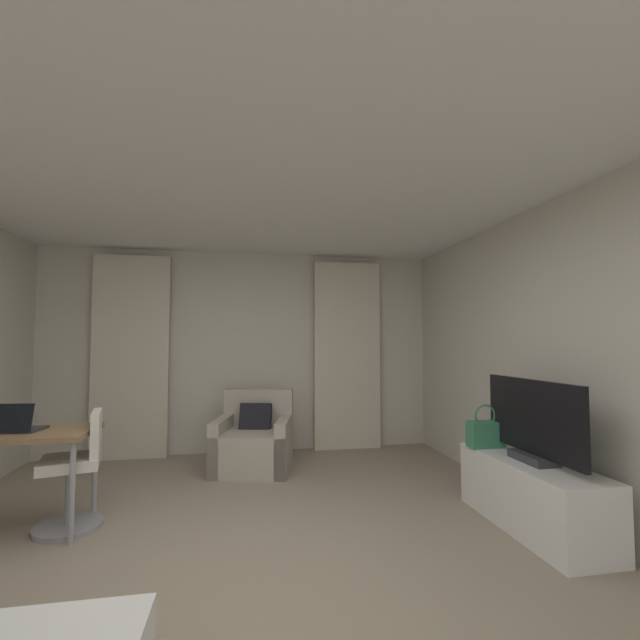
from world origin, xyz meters
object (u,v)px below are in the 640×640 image
at_px(laptop, 16,426).
at_px(desk, 3,442).
at_px(handbag_primary, 486,433).
at_px(desk_chair, 76,476).
at_px(tv_flatscreen, 533,423).
at_px(tv_console, 532,495).
at_px(armchair, 254,443).

bearing_deg(laptop, desk, 174.05).
height_order(desk, handbag_primary, handbag_primary).
distance_m(desk_chair, handbag_primary, 3.35).
bearing_deg(desk_chair, tv_flatscreen, -11.01).
height_order(desk_chair, laptop, laptop).
height_order(desk_chair, tv_console, desk_chair).
relative_size(desk, tv_console, 0.98).
distance_m(desk_chair, tv_console, 3.50).
distance_m(laptop, tv_flatscreen, 3.89).
height_order(armchair, tv_flatscreen, tv_flatscreen).
relative_size(armchair, tv_flatscreen, 0.92).
height_order(tv_flatscreen, handbag_primary, tv_flatscreen).
distance_m(desk, tv_console, 4.00).
relative_size(desk, handbag_primary, 3.35).
bearing_deg(tv_console, desk_chair, 169.49).
bearing_deg(handbag_primary, laptop, 177.61).
bearing_deg(armchair, laptop, -143.57).
xyz_separation_m(armchair, tv_console, (2.06, -1.91, -0.03)).
height_order(laptop, handbag_primary, laptop).
relative_size(desk_chair, tv_console, 0.70).
xyz_separation_m(armchair, tv_flatscreen, (2.06, -1.94, 0.52)).
bearing_deg(desk_chair, desk, -175.67).
height_order(laptop, tv_console, laptop).
bearing_deg(laptop, handbag_primary, -2.39).
distance_m(armchair, handbag_primary, 2.47).
xyz_separation_m(desk_chair, laptop, (-0.40, -0.05, 0.41)).
bearing_deg(desk, desk_chair, 4.33).
xyz_separation_m(armchair, handbag_primary, (1.95, -1.48, 0.34)).
xyz_separation_m(armchair, desk_chair, (-1.38, -1.27, 0.10)).
relative_size(armchair, desk_chair, 1.09).
bearing_deg(armchair, handbag_primary, -37.14).
xyz_separation_m(desk, tv_flatscreen, (3.93, -0.63, 0.13)).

